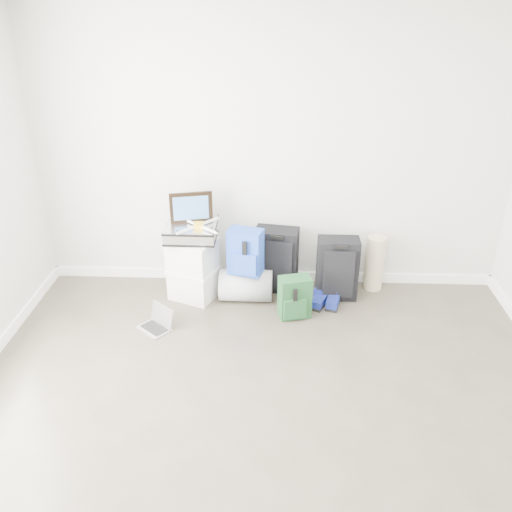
{
  "coord_description": "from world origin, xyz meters",
  "views": [
    {
      "loc": [
        0.07,
        -2.43,
        2.76
      ],
      "look_at": [
        -0.12,
        1.9,
        0.57
      ],
      "focal_mm": 38.0,
      "sensor_mm": 36.0,
      "label": 1
    }
  ],
  "objects_px": {
    "large_suitcase": "(276,260)",
    "carry_on": "(337,269)",
    "boxes_stack": "(193,269)",
    "briefcase": "(191,233)",
    "duffel_bag": "(246,285)",
    "laptop": "(157,323)"
  },
  "relations": [
    {
      "from": "briefcase",
      "to": "duffel_bag",
      "type": "bearing_deg",
      "value": -3.11
    },
    {
      "from": "carry_on",
      "to": "boxes_stack",
      "type": "bearing_deg",
      "value": -177.63
    },
    {
      "from": "boxes_stack",
      "to": "carry_on",
      "type": "distance_m",
      "value": 1.39
    },
    {
      "from": "laptop",
      "to": "duffel_bag",
      "type": "bearing_deg",
      "value": 74.96
    },
    {
      "from": "duffel_bag",
      "to": "large_suitcase",
      "type": "xyz_separation_m",
      "value": [
        0.29,
        0.23,
        0.17
      ]
    },
    {
      "from": "carry_on",
      "to": "large_suitcase",
      "type": "bearing_deg",
      "value": 167.16
    },
    {
      "from": "briefcase",
      "to": "duffel_bag",
      "type": "relative_size",
      "value": 0.93
    },
    {
      "from": "briefcase",
      "to": "carry_on",
      "type": "relative_size",
      "value": 0.76
    },
    {
      "from": "duffel_bag",
      "to": "laptop",
      "type": "distance_m",
      "value": 0.93
    },
    {
      "from": "briefcase",
      "to": "duffel_bag",
      "type": "distance_m",
      "value": 0.74
    },
    {
      "from": "large_suitcase",
      "to": "carry_on",
      "type": "relative_size",
      "value": 1.05
    },
    {
      "from": "boxes_stack",
      "to": "large_suitcase",
      "type": "bearing_deg",
      "value": 36.09
    },
    {
      "from": "duffel_bag",
      "to": "large_suitcase",
      "type": "bearing_deg",
      "value": 39.58
    },
    {
      "from": "boxes_stack",
      "to": "briefcase",
      "type": "height_order",
      "value": "briefcase"
    },
    {
      "from": "boxes_stack",
      "to": "briefcase",
      "type": "relative_size",
      "value": 1.32
    },
    {
      "from": "large_suitcase",
      "to": "laptop",
      "type": "xyz_separation_m",
      "value": [
        -1.05,
        -0.75,
        -0.27
      ]
    },
    {
      "from": "large_suitcase",
      "to": "carry_on",
      "type": "distance_m",
      "value": 0.6
    },
    {
      "from": "briefcase",
      "to": "laptop",
      "type": "distance_m",
      "value": 0.88
    },
    {
      "from": "boxes_stack",
      "to": "laptop",
      "type": "height_order",
      "value": "boxes_stack"
    },
    {
      "from": "carry_on",
      "to": "laptop",
      "type": "relative_size",
      "value": 1.79
    },
    {
      "from": "duffel_bag",
      "to": "laptop",
      "type": "xyz_separation_m",
      "value": [
        -0.76,
        -0.52,
        -0.11
      ]
    },
    {
      "from": "briefcase",
      "to": "carry_on",
      "type": "xyz_separation_m",
      "value": [
        1.39,
        0.06,
        -0.37
      ]
    }
  ]
}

